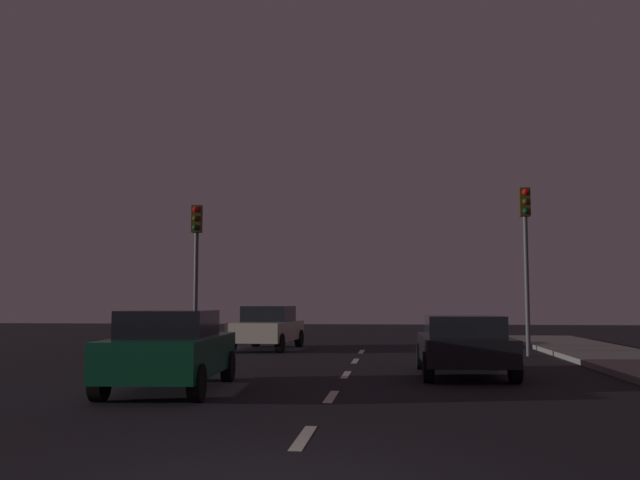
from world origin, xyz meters
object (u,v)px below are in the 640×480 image
object	(u,v)px
traffic_signal_left	(196,249)
car_oncoming_far	(267,327)
traffic_signal_right	(526,238)
car_stopped_ahead	(464,344)
car_adjacent_lane	(171,350)

from	to	relation	value
traffic_signal_left	car_oncoming_far	xyz separation A→B (m)	(1.98, 2.24, -2.63)
traffic_signal_left	traffic_signal_right	bearing A→B (deg)	0.00
traffic_signal_left	car_stopped_ahead	size ratio (longest dim) A/B	1.21
traffic_signal_right	car_oncoming_far	size ratio (longest dim) A/B	1.24
car_adjacent_lane	traffic_signal_right	bearing A→B (deg)	48.69
traffic_signal_right	car_oncoming_far	bearing A→B (deg)	165.40
car_stopped_ahead	car_oncoming_far	size ratio (longest dim) A/B	0.95
traffic_signal_left	car_adjacent_lane	world-z (taller)	traffic_signal_left
traffic_signal_right	car_adjacent_lane	xyz separation A→B (m)	(-8.31, -9.46, -2.88)
traffic_signal_right	car_stopped_ahead	distance (m)	7.26
traffic_signal_left	car_oncoming_far	world-z (taller)	traffic_signal_left
traffic_signal_left	traffic_signal_right	size ratio (longest dim) A/B	0.92
traffic_signal_left	car_oncoming_far	distance (m)	3.98
traffic_signal_right	car_adjacent_lane	size ratio (longest dim) A/B	1.23
car_adjacent_lane	traffic_signal_left	bearing A→B (deg)	103.39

